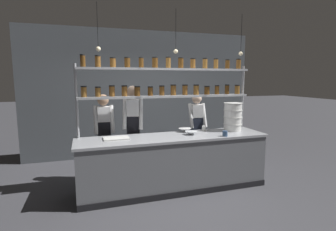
# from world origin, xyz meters

# --- Properties ---
(ground_plane) EXTENTS (40.00, 40.00, 0.00)m
(ground_plane) POSITION_xyz_m (0.00, 0.00, 0.00)
(ground_plane) COLOR #3D3D42
(back_wall) EXTENTS (5.60, 0.12, 3.02)m
(back_wall) POSITION_xyz_m (0.00, 2.28, 1.51)
(back_wall) COLOR #4C5156
(back_wall) RESTS_ON ground_plane
(prep_counter) EXTENTS (3.20, 0.76, 0.92)m
(prep_counter) POSITION_xyz_m (0.00, -0.00, 0.46)
(prep_counter) COLOR slate
(prep_counter) RESTS_ON ground_plane
(spice_shelf_unit) EXTENTS (3.09, 0.28, 2.25)m
(spice_shelf_unit) POSITION_xyz_m (-0.00, 0.33, 1.78)
(spice_shelf_unit) COLOR #999BA0
(spice_shelf_unit) RESTS_ON ground_plane
(chef_left) EXTENTS (0.36, 0.28, 1.59)m
(chef_left) POSITION_xyz_m (-1.08, 0.77, 0.91)
(chef_left) COLOR black
(chef_left) RESTS_ON ground_plane
(chef_center) EXTENTS (0.41, 0.34, 1.75)m
(chef_center) POSITION_xyz_m (-0.58, 0.58, 1.02)
(chef_center) COLOR black
(chef_center) RESTS_ON ground_plane
(chef_right) EXTENTS (0.37, 0.29, 1.57)m
(chef_right) POSITION_xyz_m (0.78, 0.83, 0.89)
(chef_right) COLOR black
(chef_right) RESTS_ON ground_plane
(container_stack) EXTENTS (0.34, 0.34, 0.52)m
(container_stack) POSITION_xyz_m (1.19, 0.11, 1.18)
(container_stack) COLOR white
(container_stack) RESTS_ON prep_counter
(cutting_board) EXTENTS (0.40, 0.26, 0.02)m
(cutting_board) POSITION_xyz_m (-0.95, 0.07, 0.93)
(cutting_board) COLOR silver
(cutting_board) RESTS_ON prep_counter
(prep_bowl_near_left) EXTENTS (0.21, 0.21, 0.06)m
(prep_bowl_near_left) POSITION_xyz_m (0.32, 0.01, 0.95)
(prep_bowl_near_left) COLOR silver
(prep_bowl_near_left) RESTS_ON prep_counter
(prep_bowl_center_front) EXTENTS (0.23, 0.23, 0.06)m
(prep_bowl_center_front) POSITION_xyz_m (0.31, 0.28, 0.95)
(prep_bowl_center_front) COLOR white
(prep_bowl_center_front) RESTS_ON prep_counter
(serving_cup_front) EXTENTS (0.08, 0.08, 0.09)m
(serving_cup_front) POSITION_xyz_m (0.81, -0.28, 0.97)
(serving_cup_front) COLOR #334C70
(serving_cup_front) RESTS_ON prep_counter
(serving_cup_by_board) EXTENTS (0.07, 0.07, 0.09)m
(serving_cup_by_board) POSITION_xyz_m (0.67, 0.25, 0.97)
(serving_cup_by_board) COLOR silver
(serving_cup_by_board) RESTS_ON prep_counter
(pendant_light_row) EXTENTS (2.48, 0.07, 0.70)m
(pendant_light_row) POSITION_xyz_m (0.03, 0.00, 2.34)
(pendant_light_row) COLOR black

